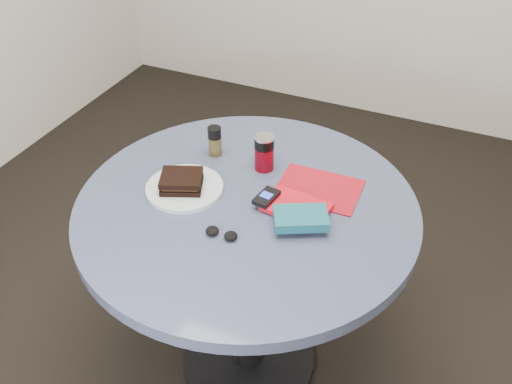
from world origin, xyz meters
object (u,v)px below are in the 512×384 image
at_px(sandwich, 181,181).
at_px(soda_can, 264,153).
at_px(red_book, 297,207).
at_px(headphones, 221,233).
at_px(magazine, 319,189).
at_px(novel, 301,218).
at_px(pepper_grinder, 215,141).
at_px(table, 247,244).
at_px(mp3_player, 266,197).
at_px(plate, 185,188).

height_order(sandwich, soda_can, soda_can).
bearing_deg(red_book, headphones, -122.01).
height_order(magazine, novel, novel).
bearing_deg(pepper_grinder, table, -43.86).
relative_size(novel, mp3_player, 1.62).
relative_size(sandwich, magazine, 0.61).
height_order(table, novel, novel).
xyz_separation_m(sandwich, red_book, (0.34, 0.05, -0.02)).
relative_size(red_book, headphones, 1.94).
xyz_separation_m(sandwich, magazine, (0.37, 0.17, -0.03)).
bearing_deg(plate, sandwich, -127.39).
relative_size(pepper_grinder, mp3_player, 1.10).
bearing_deg(red_book, mp3_player, -167.31).
bearing_deg(headphones, sandwich, 145.99).
bearing_deg(table, plate, -174.55).
relative_size(novel, headphones, 1.58).
distance_m(sandwich, soda_can, 0.27).
bearing_deg(mp3_player, soda_can, 115.21).
bearing_deg(plate, pepper_grinder, 91.10).
relative_size(sandwich, novel, 1.02).
bearing_deg(table, red_book, 11.05).
height_order(pepper_grinder, headphones, pepper_grinder).
height_order(pepper_grinder, red_book, pepper_grinder).
bearing_deg(plate, novel, -2.91).
bearing_deg(mp3_player, red_book, 6.51).
bearing_deg(table, sandwich, -172.92).
distance_m(novel, mp3_player, 0.14).
xyz_separation_m(table, headphones, (-0.00, -0.16, 0.17)).
bearing_deg(plate, headphones, -35.89).
distance_m(pepper_grinder, headphones, 0.40).
distance_m(novel, headphones, 0.22).
distance_m(soda_can, headphones, 0.34).
relative_size(table, magazine, 4.08).
bearing_deg(headphones, novel, 33.36).
distance_m(red_book, novel, 0.08).
bearing_deg(sandwich, soda_can, 49.47).
relative_size(magazine, mp3_player, 2.70).
height_order(table, sandwich, sandwich).
distance_m(soda_can, pepper_grinder, 0.18).
xyz_separation_m(table, magazine, (0.17, 0.15, 0.17)).
distance_m(plate, novel, 0.38).
bearing_deg(sandwich, plate, 52.61).
distance_m(sandwich, headphones, 0.24).
bearing_deg(red_book, pepper_grinder, 160.75).
bearing_deg(red_book, table, -162.76).
xyz_separation_m(magazine, novel, (0.01, -0.19, 0.03)).
bearing_deg(novel, plate, 150.74).
bearing_deg(novel, pepper_grinder, 122.53).
relative_size(red_book, mp3_player, 1.99).
xyz_separation_m(table, sandwich, (-0.20, -0.02, 0.20)).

